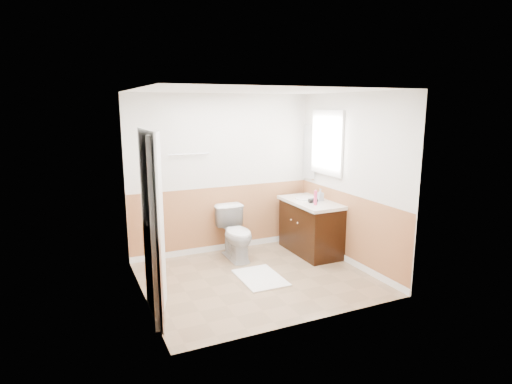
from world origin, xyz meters
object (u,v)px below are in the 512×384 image
bath_mat (260,278)px  soap_dispenser (320,195)px  lotion_bottle (315,198)px  toilet (236,233)px  vanity_cabinet (311,228)px

bath_mat → soap_dispenser: 1.69m
bath_mat → lotion_bottle: bearing=17.7°
toilet → vanity_cabinet: (1.18, -0.26, 0.00)m
bath_mat → vanity_cabinet: bearing=27.5°
toilet → bath_mat: 0.95m
lotion_bottle → vanity_cabinet: bearing=69.5°
vanity_cabinet → lotion_bottle: lotion_bottle is taller
soap_dispenser → lotion_bottle: bearing=-136.6°
toilet → lotion_bottle: bearing=-25.1°
toilet → bath_mat: (0.00, -0.87, -0.39)m
vanity_cabinet → lotion_bottle: size_ratio=5.00×
toilet → soap_dispenser: bearing=-12.8°
toilet → soap_dispenser: soap_dispenser is taller
lotion_bottle → soap_dispenser: (0.22, 0.21, -0.01)m
vanity_cabinet → lotion_bottle: 0.63m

